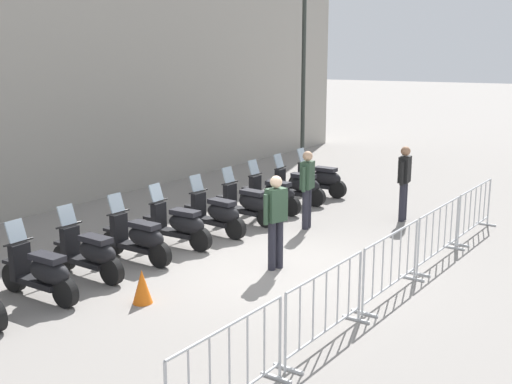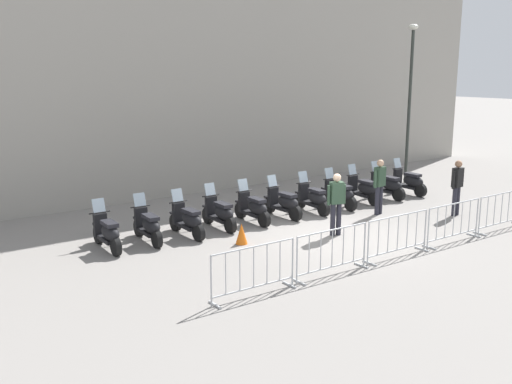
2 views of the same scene
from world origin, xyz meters
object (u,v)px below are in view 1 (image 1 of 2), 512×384
at_px(barrier_segment_2, 391,265).
at_px(motorcycle_5, 179,225).
at_px(motorcycle_2, 41,273).
at_px(officer_near_row_end, 404,179).
at_px(barrier_segment_0, 229,370).
at_px(motorcycle_9, 298,186).
at_px(officer_mid_plaza, 307,185).
at_px(officer_by_barriers, 276,217).
at_px(barrier_segment_3, 439,234).
at_px(barrier_segment_4, 475,211).
at_px(motorcycle_6, 216,214).
at_px(motorcycle_10, 320,179).
at_px(motorcycle_3, 90,253).
at_px(motorcycle_8, 272,194).
at_px(traffic_cone, 142,286).
at_px(street_lamp, 304,57).
at_px(motorcycle_4, 138,239).
at_px(barrier_segment_1, 326,308).
at_px(motorcycle_7, 247,204).

bearing_deg(barrier_segment_2, motorcycle_5, 78.53).
height_order(motorcycle_2, officer_near_row_end, officer_near_row_end).
relative_size(motorcycle_5, barrier_segment_0, 0.85).
height_order(motorcycle_9, officer_mid_plaza, officer_mid_plaza).
bearing_deg(barrier_segment_2, officer_mid_plaza, 38.57).
bearing_deg(officer_by_barriers, barrier_segment_2, -102.03).
bearing_deg(barrier_segment_3, motorcycle_5, 103.67).
bearing_deg(barrier_segment_4, motorcycle_6, 113.76).
xyz_separation_m(barrier_segment_0, officer_by_barriers, (4.68, 1.36, 0.46)).
bearing_deg(motorcycle_9, motorcycle_10, -11.49).
bearing_deg(motorcycle_9, barrier_segment_0, -164.02).
relative_size(motorcycle_3, officer_by_barriers, 0.99).
height_order(motorcycle_2, motorcycle_5, same).
xyz_separation_m(motorcycle_8, traffic_cone, (-6.09, -0.29, -0.18)).
xyz_separation_m(barrier_segment_0, street_lamp, (12.40, 3.65, 3.09)).
height_order(motorcycle_4, street_lamp, street_lamp).
bearing_deg(barrier_segment_3, barrier_segment_4, -11.41).
relative_size(motorcycle_8, barrier_segment_1, 0.85).
bearing_deg(motorcycle_9, motorcycle_3, 168.05).
xyz_separation_m(officer_by_barriers, traffic_cone, (-2.36, 1.31, -0.71)).
xyz_separation_m(motorcycle_7, street_lamp, (5.10, 0.54, 3.16)).
relative_size(motorcycle_2, motorcycle_7, 1.01).
height_order(motorcycle_5, motorcycle_9, same).
distance_m(motorcycle_6, motorcycle_7, 1.13).
height_order(motorcycle_7, officer_mid_plaza, officer_mid_plaza).
bearing_deg(motorcycle_9, officer_by_barriers, -164.21).
bearing_deg(motorcycle_6, motorcycle_4, 166.88).
bearing_deg(motorcycle_4, motorcycle_6, -13.12).
distance_m(motorcycle_4, barrier_segment_3, 5.62).
xyz_separation_m(motorcycle_7, barrier_segment_1, (-5.19, -3.54, 0.07)).
bearing_deg(motorcycle_5, barrier_segment_4, -58.27).
bearing_deg(traffic_cone, motorcycle_4, 35.04).
relative_size(barrier_segment_4, officer_mid_plaza, 1.17).
xyz_separation_m(motorcycle_5, motorcycle_7, (2.18, -0.52, 0.00)).
bearing_deg(motorcycle_7, motorcycle_2, 168.80).
distance_m(motorcycle_5, barrier_segment_0, 6.28).
distance_m(motorcycle_9, officer_mid_plaza, 2.33).
relative_size(motorcycle_5, barrier_segment_4, 0.85).
bearing_deg(officer_near_row_end, barrier_segment_1, -176.98).
xyz_separation_m(motorcycle_9, barrier_segment_4, (-1.11, -4.43, 0.07)).
xyz_separation_m(barrier_segment_1, street_lamp, (10.29, 4.07, 3.09)).
height_order(motorcycle_4, traffic_cone, motorcycle_4).
bearing_deg(barrier_segment_1, motorcycle_8, 28.21).
bearing_deg(officer_mid_plaza, officer_near_row_end, -49.89).
distance_m(motorcycle_6, motorcycle_8, 2.25).
bearing_deg(officer_near_row_end, barrier_segment_2, -170.65).
bearing_deg(officer_by_barriers, motorcycle_7, 33.81).
xyz_separation_m(motorcycle_2, motorcycle_8, (6.63, -1.24, 0.00)).
bearing_deg(officer_near_row_end, motorcycle_2, 149.38).
xyz_separation_m(motorcycle_8, officer_near_row_end, (0.58, -3.02, 0.53)).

